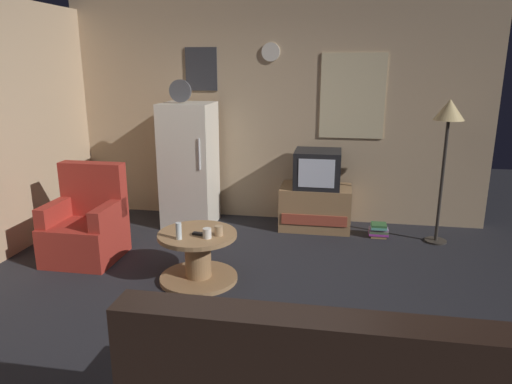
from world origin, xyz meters
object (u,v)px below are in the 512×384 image
tv_stand (315,207)px  crt_tv (317,169)px  book_stack (379,230)px  armchair (87,226)px  coffee_table (198,257)px  remote_control (201,234)px  standing_lamp (448,121)px  wine_glass (179,231)px  fridge (189,165)px  mug_ceramic_white (207,233)px  mug_ceramic_tan (219,231)px

tv_stand → crt_tv: size_ratio=1.56×
book_stack → crt_tv: bearing=165.7°
armchair → coffee_table: bearing=-14.5°
armchair → tv_stand: bearing=29.9°
armchair → book_stack: armchair is taller
remote_control → coffee_table: bearing=142.3°
standing_lamp → book_stack: bearing=175.3°
tv_stand → coffee_table: size_ratio=1.17×
coffee_table → wine_glass: (-0.11, -0.18, 0.31)m
standing_lamp → remote_control: (-2.31, -1.45, -0.88)m
remote_control → crt_tv: bearing=71.2°
fridge → crt_tv: 1.55m
mug_ceramic_white → remote_control: bearing=142.8°
standing_lamp → remote_control: standing_lamp is taller
coffee_table → armchair: size_ratio=0.75×
fridge → wine_glass: fridge is taller
wine_glass → remote_control: bearing=37.6°
armchair → mug_ceramic_tan: bearing=-13.7°
mug_ceramic_white → remote_control: size_ratio=0.60×
coffee_table → mug_ceramic_white: size_ratio=8.00×
armchair → remote_control: bearing=-16.1°
coffee_table → remote_control: bearing=-48.2°
mug_ceramic_white → armchair: armchair is taller
fridge → tv_stand: bearing=4.1°
armchair → wine_glass: bearing=-23.5°
crt_tv → coffee_table: bearing=-121.4°
fridge → mug_ceramic_tan: bearing=-64.0°
tv_stand → mug_ceramic_white: size_ratio=9.33×
tv_stand → armchair: 2.62m
wine_glass → armchair: (-1.17, 0.51, -0.20)m
crt_tv → remote_control: bearing=-119.3°
fridge → wine_glass: bearing=-75.6°
tv_stand → wine_glass: (-1.10, -1.81, 0.28)m
standing_lamp → mug_ceramic_white: standing_lamp is taller
mug_ceramic_tan → armchair: 1.54m
fridge → crt_tv: fridge is taller
coffee_table → mug_ceramic_tan: size_ratio=8.00×
standing_lamp → wine_glass: (-2.47, -1.58, -0.82)m
remote_control → mug_ceramic_white: bearing=-26.6°
mug_ceramic_tan → armchair: armchair is taller
crt_tv → armchair: bearing=-150.2°
fridge → coffee_table: bearing=-70.2°
mug_ceramic_tan → wine_glass: bearing=-155.5°
crt_tv → standing_lamp: size_ratio=0.34×
crt_tv → mug_ceramic_white: (-0.87, -1.75, -0.23)m
wine_glass → remote_control: wine_glass is taller
mug_ceramic_tan → book_stack: mug_ceramic_tan is taller
armchair → book_stack: 3.23m
fridge → crt_tv: bearing=4.0°
crt_tv → book_stack: (0.74, -0.19, -0.66)m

